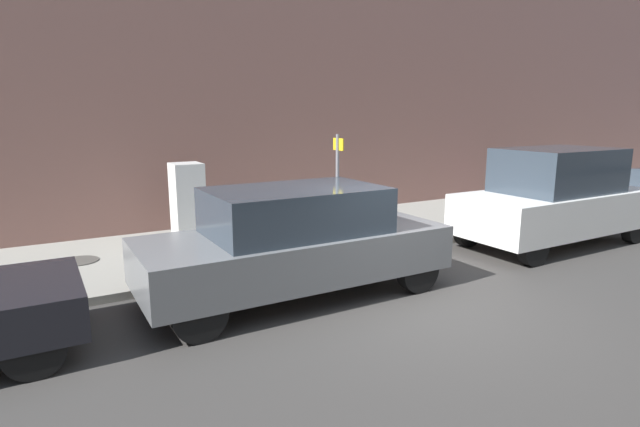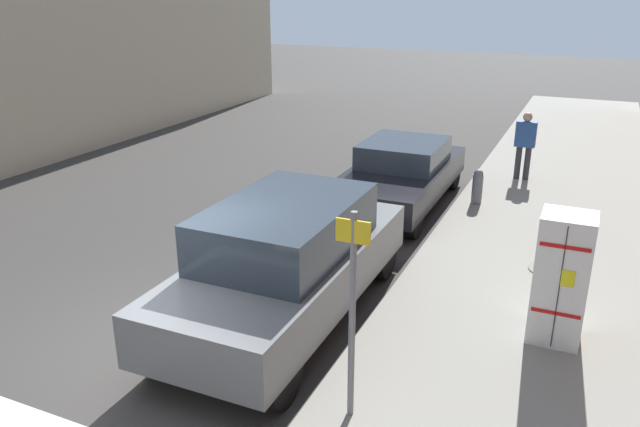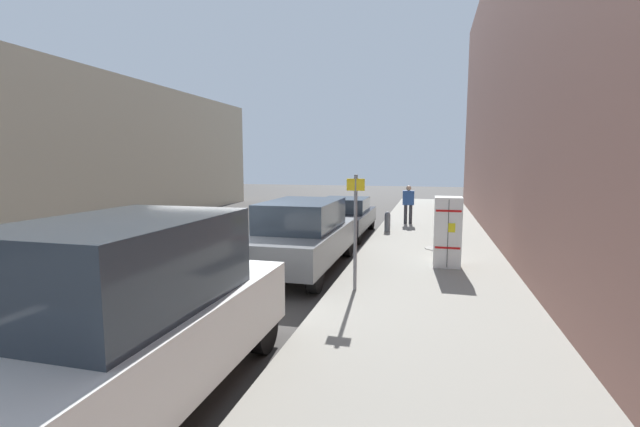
{
  "view_description": "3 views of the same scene",
  "coord_description": "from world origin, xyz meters",
  "px_view_note": "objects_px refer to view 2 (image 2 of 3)",
  "views": [
    {
      "loc": [
        5.5,
        -4.97,
        2.9
      ],
      "look_at": [
        -1.88,
        -0.72,
        1.18
      ],
      "focal_mm": 28.0,
      "sensor_mm": 36.0,
      "label": 1
    },
    {
      "loc": [
        -4.98,
        5.6,
        4.55
      ],
      "look_at": [
        -1.3,
        -2.64,
        1.21
      ],
      "focal_mm": 35.0,
      "sensor_mm": 36.0,
      "label": 2
    },
    {
      "loc": [
        -4.43,
        8.73,
        2.74
      ],
      "look_at": [
        -1.77,
        -1.51,
        1.46
      ],
      "focal_mm": 24.0,
      "sensor_mm": 36.0,
      "label": 3
    }
  ],
  "objects_px": {
    "discarded_refrigerator": "(561,278)",
    "fire_hydrant": "(477,186)",
    "pedestrian_walking_far": "(525,141)",
    "parked_sedan_dark": "(401,173)",
    "parked_suv_gray": "(287,259)",
    "street_sign_post": "(352,306)"
  },
  "relations": [
    {
      "from": "discarded_refrigerator",
      "to": "fire_hydrant",
      "type": "bearing_deg",
      "value": -68.65
    },
    {
      "from": "pedestrian_walking_far",
      "to": "discarded_refrigerator",
      "type": "bearing_deg",
      "value": -47.49
    },
    {
      "from": "discarded_refrigerator",
      "to": "parked_sedan_dark",
      "type": "distance_m",
      "value": 5.87
    },
    {
      "from": "parked_sedan_dark",
      "to": "parked_suv_gray",
      "type": "xyz_separation_m",
      "value": [
        -0.0,
        5.39,
        0.2
      ]
    },
    {
      "from": "discarded_refrigerator",
      "to": "street_sign_post",
      "type": "xyz_separation_m",
      "value": [
        1.88,
        2.55,
        0.45
      ]
    },
    {
      "from": "parked_suv_gray",
      "to": "fire_hydrant",
      "type": "bearing_deg",
      "value": -105.39
    },
    {
      "from": "discarded_refrigerator",
      "to": "parked_sedan_dark",
      "type": "height_order",
      "value": "discarded_refrigerator"
    },
    {
      "from": "fire_hydrant",
      "to": "street_sign_post",
      "type": "bearing_deg",
      "value": 90.67
    },
    {
      "from": "street_sign_post",
      "to": "parked_suv_gray",
      "type": "distance_m",
      "value": 2.53
    },
    {
      "from": "parked_suv_gray",
      "to": "street_sign_post",
      "type": "bearing_deg",
      "value": 132.66
    },
    {
      "from": "fire_hydrant",
      "to": "parked_sedan_dark",
      "type": "xyz_separation_m",
      "value": [
        1.59,
        0.38,
        0.19
      ]
    },
    {
      "from": "pedestrian_walking_far",
      "to": "parked_suv_gray",
      "type": "distance_m",
      "value": 8.29
    },
    {
      "from": "street_sign_post",
      "to": "fire_hydrant",
      "type": "bearing_deg",
      "value": -89.33
    },
    {
      "from": "pedestrian_walking_far",
      "to": "parked_suv_gray",
      "type": "relative_size",
      "value": 0.33
    },
    {
      "from": "fire_hydrant",
      "to": "parked_sedan_dark",
      "type": "distance_m",
      "value": 1.64
    },
    {
      "from": "pedestrian_walking_far",
      "to": "parked_sedan_dark",
      "type": "xyz_separation_m",
      "value": [
        2.23,
        2.6,
        -0.35
      ]
    },
    {
      "from": "discarded_refrigerator",
      "to": "fire_hydrant",
      "type": "distance_m",
      "value": 5.43
    },
    {
      "from": "street_sign_post",
      "to": "pedestrian_walking_far",
      "type": "distance_m",
      "value": 9.83
    },
    {
      "from": "street_sign_post",
      "to": "fire_hydrant",
      "type": "distance_m",
      "value": 7.65
    },
    {
      "from": "street_sign_post",
      "to": "parked_sedan_dark",
      "type": "height_order",
      "value": "street_sign_post"
    },
    {
      "from": "pedestrian_walking_far",
      "to": "fire_hydrant",
      "type": "bearing_deg",
      "value": -74.04
    },
    {
      "from": "parked_sedan_dark",
      "to": "fire_hydrant",
      "type": "bearing_deg",
      "value": -166.55
    }
  ]
}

